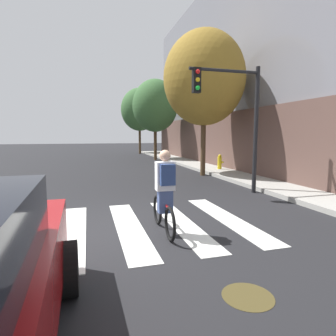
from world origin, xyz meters
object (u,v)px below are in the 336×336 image
at_px(street_tree_mid, 155,106).
at_px(street_tree_far, 139,110).
at_px(traffic_light_near, 234,107).
at_px(manhole_cover, 248,296).
at_px(street_tree_near, 204,78).
at_px(cyclist, 165,193).
at_px(fire_hydrant, 220,162).

distance_m(street_tree_mid, street_tree_far, 7.60).
bearing_deg(traffic_light_near, street_tree_far, 88.24).
height_order(manhole_cover, street_tree_near, street_tree_near).
bearing_deg(street_tree_far, street_tree_near, -89.56).
height_order(cyclist, fire_hydrant, cyclist).
distance_m(fire_hydrant, street_tree_far, 16.03).
height_order(traffic_light_near, street_tree_far, street_tree_far).
xyz_separation_m(street_tree_near, street_tree_far, (-0.13, 16.45, -0.06)).
xyz_separation_m(fire_hydrant, street_tree_mid, (-1.68, 7.85, 3.67)).
bearing_deg(manhole_cover, street_tree_mid, 80.02).
bearing_deg(cyclist, manhole_cover, -80.52).
xyz_separation_m(traffic_light_near, street_tree_mid, (0.49, 13.17, 1.34)).
height_order(street_tree_mid, street_tree_far, street_tree_far).
relative_size(manhole_cover, street_tree_far, 0.09).
bearing_deg(traffic_light_near, street_tree_mid, 87.86).
xyz_separation_m(cyclist, fire_hydrant, (5.36, 8.38, -0.31)).
relative_size(fire_hydrant, street_tree_mid, 0.13).
height_order(traffic_light_near, fire_hydrant, traffic_light_near).
bearing_deg(street_tree_near, street_tree_far, 90.44).
height_order(manhole_cover, fire_hydrant, fire_hydrant).
height_order(fire_hydrant, street_tree_far, street_tree_far).
bearing_deg(cyclist, street_tree_mid, 77.22).
distance_m(manhole_cover, street_tree_mid, 19.38).
bearing_deg(cyclist, street_tree_near, 61.79).
bearing_deg(manhole_cover, street_tree_near, 70.04).
bearing_deg(fire_hydrant, street_tree_mid, 102.05).
xyz_separation_m(manhole_cover, street_tree_far, (3.43, 26.23, 4.55)).
bearing_deg(street_tree_near, traffic_light_near, -100.03).
xyz_separation_m(cyclist, street_tree_far, (3.83, 23.82, 3.72)).
height_order(manhole_cover, cyclist, cyclist).
distance_m(traffic_light_near, street_tree_mid, 13.25).
height_order(cyclist, street_tree_near, street_tree_near).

